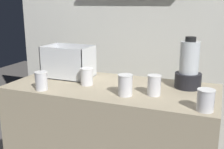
% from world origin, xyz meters
% --- Properties ---
extents(counter, '(1.40, 0.64, 0.90)m').
position_xyz_m(counter, '(0.00, 0.00, 0.45)').
color(counter, tan).
rests_on(counter, ground_plane).
extents(back_wall_unit, '(2.60, 0.24, 2.50)m').
position_xyz_m(back_wall_unit, '(-0.00, 0.77, 1.26)').
color(back_wall_unit, silver).
rests_on(back_wall_unit, ground_plane).
extents(carrot_display_bin, '(0.35, 0.24, 0.24)m').
position_xyz_m(carrot_display_bin, '(-0.39, 0.11, 0.97)').
color(carrot_display_bin, white).
rests_on(carrot_display_bin, counter).
extents(blender_pitcher, '(0.17, 0.17, 0.34)m').
position_xyz_m(blender_pitcher, '(0.48, 0.15, 1.03)').
color(blender_pitcher, black).
rests_on(blender_pitcher, counter).
extents(juice_cup_orange_far_left, '(0.08, 0.08, 0.12)m').
position_xyz_m(juice_cup_orange_far_left, '(-0.39, -0.25, 0.95)').
color(juice_cup_orange_far_left, white).
rests_on(juice_cup_orange_far_left, counter).
extents(juice_cup_orange_left, '(0.09, 0.09, 0.12)m').
position_xyz_m(juice_cup_orange_left, '(-0.17, -0.04, 0.95)').
color(juice_cup_orange_left, white).
rests_on(juice_cup_orange_left, counter).
extents(juice_cup_beet_middle, '(0.09, 0.09, 0.13)m').
position_xyz_m(juice_cup_beet_middle, '(0.15, -0.16, 0.96)').
color(juice_cup_beet_middle, white).
rests_on(juice_cup_beet_middle, counter).
extents(juice_cup_beet_right, '(0.09, 0.09, 0.13)m').
position_xyz_m(juice_cup_beet_right, '(0.31, -0.09, 0.96)').
color(juice_cup_beet_right, white).
rests_on(juice_cup_beet_right, counter).
extents(juice_cup_pomegranate_far_right, '(0.09, 0.09, 0.12)m').
position_xyz_m(juice_cup_pomegranate_far_right, '(0.62, -0.24, 0.95)').
color(juice_cup_pomegranate_far_right, white).
rests_on(juice_cup_pomegranate_far_right, counter).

